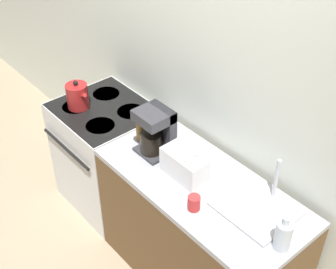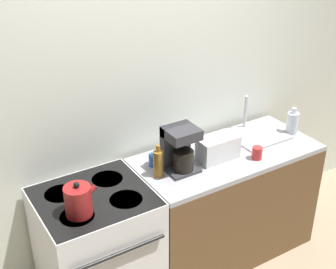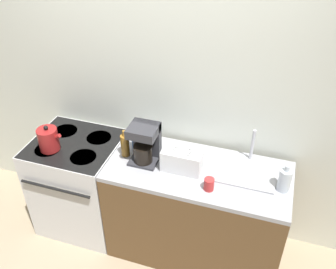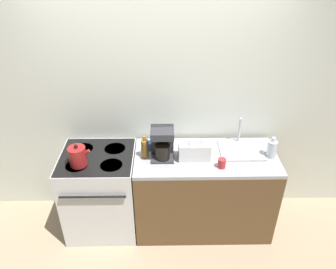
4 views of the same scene
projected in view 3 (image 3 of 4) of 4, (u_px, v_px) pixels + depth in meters
The scene contains 12 objects.
ground_plane at pixel (128, 261), 3.21m from camera, with size 12.00×12.00×0.00m, color tan.
wall_back at pixel (153, 90), 3.00m from camera, with size 8.00×0.05×2.60m.
stove at pixel (81, 183), 3.33m from camera, with size 0.71×0.69×0.90m.
counter_block at pixel (196, 212), 3.07m from camera, with size 1.38×0.64×0.90m.
kettle at pixel (49, 139), 2.96m from camera, with size 0.20×0.16×0.22m.
toaster at pixel (182, 160), 2.76m from camera, with size 0.30×0.15×0.17m.
coffee_maker at pixel (145, 142), 2.81m from camera, with size 0.21×0.20×0.32m.
sink_tray at pixel (248, 169), 2.78m from camera, with size 0.42×0.38×0.28m.
bottle_amber at pixel (125, 145), 2.90m from camera, with size 0.07×0.07×0.23m.
bottle_clear at pixel (285, 180), 2.58m from camera, with size 0.09×0.09×0.22m.
cup_red at pixel (209, 184), 2.61m from camera, with size 0.07×0.07×0.09m.
cup_blue at pixel (137, 142), 3.01m from camera, with size 0.08×0.08×0.09m.
Camera 3 is at (0.94, -1.78, 2.75)m, focal length 40.00 mm.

